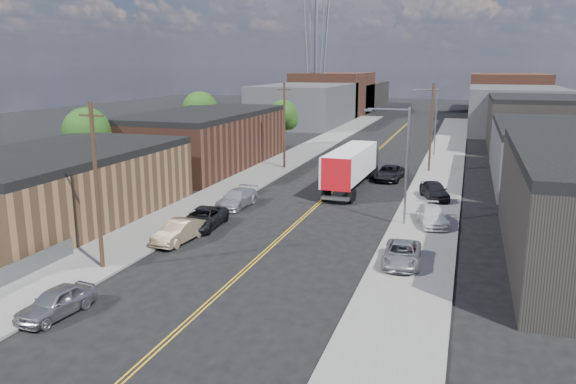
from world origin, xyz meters
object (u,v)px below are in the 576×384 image
Objects in this scene: car_left_d at (237,198)px; car_right_lot_a at (402,254)px; car_left_b at (178,232)px; car_left_c at (203,218)px; car_right_lot_b at (432,216)px; car_left_a at (56,302)px; semi_truck at (353,164)px; car_right_lot_c at (434,190)px; car_ahead_truck at (389,173)px.

car_left_d is 1.11× the size of car_right_lot_a.
car_left_b reaches higher than car_left_d.
car_right_lot_b reaches higher than car_left_c.
car_left_c reaches higher than car_left_a.
car_left_c is 1.04× the size of car_left_d.
semi_truck is 19.51m from car_left_c.
car_right_lot_c is at bearing -21.44° from semi_truck.
car_left_a is 0.90× the size of car_right_lot_a.
car_left_b is 0.84× the size of car_ahead_truck.
car_left_a is at bearing -103.14° from car_ahead_truck.
car_right_lot_c is (8.15, -3.55, -1.37)m from semi_truck.
car_right_lot_a is 9.46m from car_right_lot_b.
car_right_lot_c reaches higher than car_right_lot_b.
car_left_a is 39.68m from car_ahead_truck.
car_right_lot_b reaches higher than car_left_d.
car_right_lot_a is (15.26, 12.16, 0.09)m from car_left_a.
car_right_lot_c is at bearing 79.32° from car_right_lot_b.
car_left_a is 0.89× the size of car_right_lot_c.
car_right_lot_c is (16.02, 14.24, 0.21)m from car_left_c.
semi_truck is at bearing 62.72° from car_left_c.
semi_truck is 34.65m from car_left_a.
car_ahead_truck is at bearing 58.12° from semi_truck.
car_right_lot_a is at bearing -111.13° from car_right_lot_c.
car_right_lot_b is 1.00× the size of car_right_lot_c.
car_left_a is at bearing -101.11° from semi_truck.
car_left_a is at bearing -140.63° from car_right_lot_b.
car_right_lot_b reaches higher than car_right_lot_a.
car_right_lot_a is at bearing -17.29° from car_left_c.
semi_truck is 3.31× the size of car_right_lot_c.
car_left_a is at bearing -143.65° from car_right_lot_a.
car_right_lot_c is (0.79, 18.00, 0.16)m from car_right_lot_a.
car_left_d is (-7.90, -11.16, -1.57)m from semi_truck.
car_right_lot_c is at bearing 85.28° from car_right_lot_a.
car_right_lot_b is (16.44, 9.31, 0.07)m from car_left_b.
semi_truck reaches higher than car_ahead_truck.
car_right_lot_c is 9.52m from car_ahead_truck.
car_left_c is 6.63m from car_left_d.
car_right_lot_a is at bearing -69.07° from semi_truck.
car_ahead_truck is at bearing 95.16° from car_right_lot_b.
car_left_b is 15.26m from car_right_lot_a.
car_right_lot_b is (16.41, 5.63, 0.09)m from car_left_c.
semi_truck is 3.37× the size of car_left_b.
car_left_b is 28.12m from car_ahead_truck.
car_right_lot_c is (16.05, 30.16, 0.24)m from car_left_a.
car_left_d is at bearing 86.87° from car_left_c.
car_left_b reaches higher than car_right_lot_b.
car_left_b reaches higher than car_left_c.
car_left_d is 17.76m from car_right_lot_c.
car_right_lot_a is 0.85× the size of car_ahead_truck.
car_left_d reaches higher than car_left_c.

